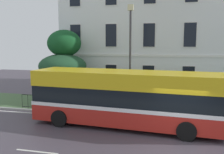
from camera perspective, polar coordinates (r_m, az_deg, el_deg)
name	(u,v)px	position (r m, az deg, el deg)	size (l,w,h in m)	color
ground_plane	(179,142)	(13.00, 14.67, -13.83)	(60.00, 56.00, 0.18)	#463F49
georgian_townhouse	(171,26)	(26.12, 12.96, 11.00)	(19.04, 11.05, 12.32)	white
iron_verge_railing	(165,109)	(16.20, 11.79, -7.06)	(19.90, 0.04, 0.97)	black
evergreen_tree	(64,73)	(20.51, -10.67, 0.78)	(4.65, 4.65, 5.58)	#423328
single_decker_bus	(125,98)	(14.35, 2.81, -4.62)	(10.60, 3.32, 3.11)	#B1231B
street_lamp_post	(130,52)	(16.42, 4.09, 5.51)	(0.36, 0.24, 6.94)	#333338
litter_bin	(219,109)	(17.12, 22.84, -6.66)	(0.48, 0.48, 1.02)	#23472D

